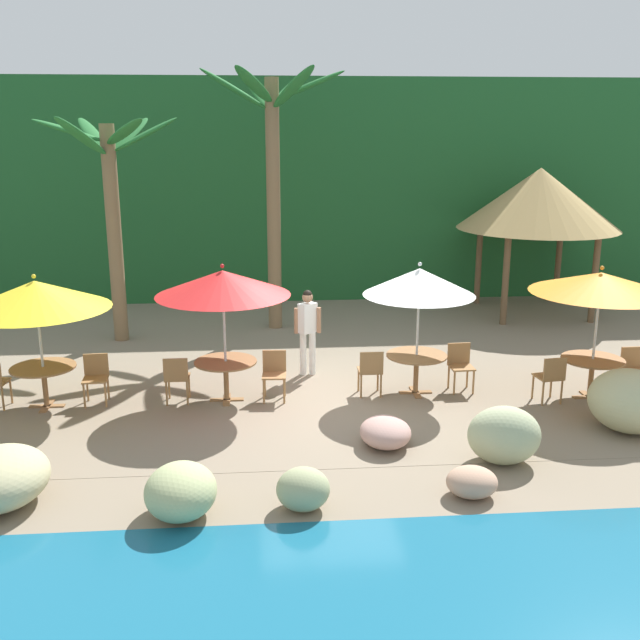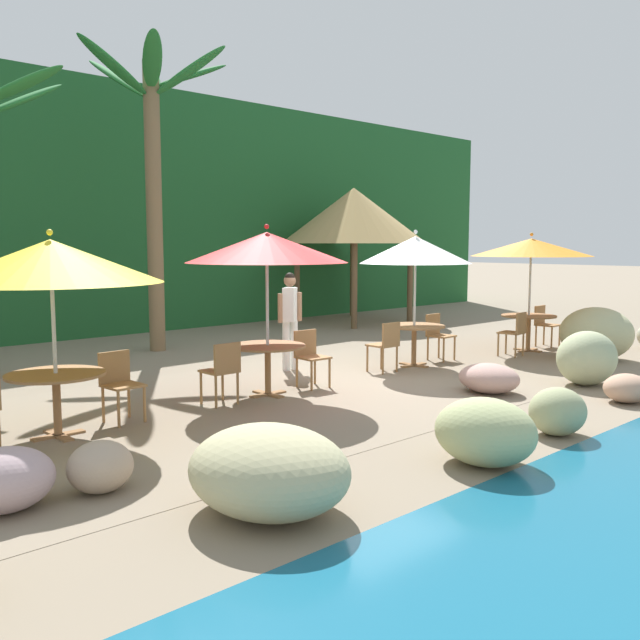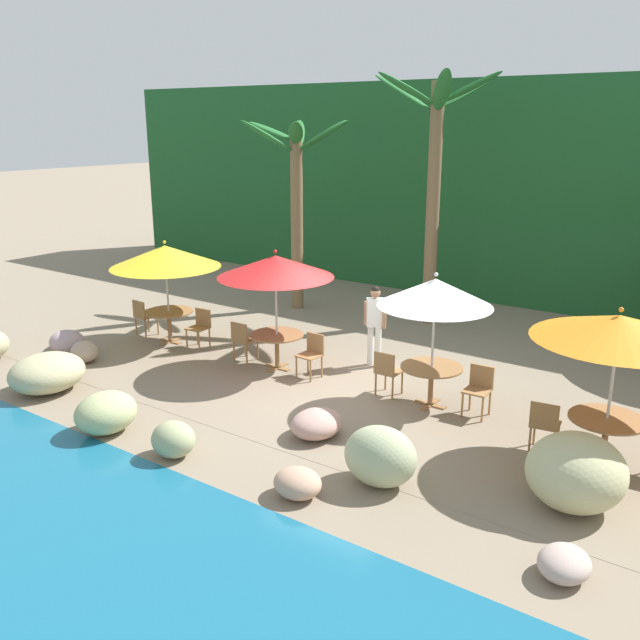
% 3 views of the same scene
% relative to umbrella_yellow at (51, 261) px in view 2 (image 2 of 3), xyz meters
% --- Properties ---
extents(ground_plane, '(120.00, 120.00, 0.00)m').
position_rel_umbrella_yellow_xyz_m(ground_plane, '(4.91, -0.18, -2.00)').
color(ground_plane, gray).
extents(terrace_deck, '(18.00, 5.20, 0.01)m').
position_rel_umbrella_yellow_xyz_m(terrace_deck, '(4.91, -0.18, -2.00)').
color(terrace_deck, gray).
rests_on(terrace_deck, ground).
extents(foliage_backdrop, '(28.00, 2.40, 6.00)m').
position_rel_umbrella_yellow_xyz_m(foliage_backdrop, '(4.91, 8.82, 1.00)').
color(foliage_backdrop, '#1E5628').
rests_on(foliage_backdrop, ground).
extents(rock_seawall, '(16.54, 3.30, 1.00)m').
position_rel_umbrella_yellow_xyz_m(rock_seawall, '(6.69, -2.78, -1.64)').
color(rock_seawall, tan).
rests_on(rock_seawall, ground).
extents(umbrella_yellow, '(2.46, 2.46, 2.36)m').
position_rel_umbrella_yellow_xyz_m(umbrella_yellow, '(0.00, 0.00, 0.00)').
color(umbrella_yellow, silver).
rests_on(umbrella_yellow, ground).
extents(dining_table_yellow, '(1.10, 1.10, 0.74)m').
position_rel_umbrella_yellow_xyz_m(dining_table_yellow, '(0.00, 0.00, -1.39)').
color(dining_table_yellow, olive).
rests_on(dining_table_yellow, ground).
extents(chair_yellow_seaward, '(0.45, 0.45, 0.87)m').
position_rel_umbrella_yellow_xyz_m(chair_yellow_seaward, '(0.84, 0.15, -1.49)').
color(chair_yellow_seaward, '#9E7042').
rests_on(chair_yellow_seaward, ground).
extents(umbrella_red, '(2.33, 2.33, 2.47)m').
position_rel_umbrella_yellow_xyz_m(umbrella_red, '(3.11, 0.05, 0.14)').
color(umbrella_red, silver).
rests_on(umbrella_red, ground).
extents(dining_table_red, '(1.10, 1.10, 0.74)m').
position_rel_umbrella_yellow_xyz_m(dining_table_red, '(3.11, 0.05, -1.39)').
color(dining_table_red, olive).
rests_on(dining_table_red, ground).
extents(chair_red_seaward, '(0.44, 0.45, 0.87)m').
position_rel_umbrella_yellow_xyz_m(chair_red_seaward, '(3.97, 0.09, -1.49)').
color(chair_red_seaward, '#9E7042').
rests_on(chair_red_seaward, ground).
extents(chair_red_inland, '(0.42, 0.43, 0.87)m').
position_rel_umbrella_yellow_xyz_m(chair_red_inland, '(2.26, -0.04, -1.49)').
color(chair_red_inland, '#9E7042').
rests_on(chair_red_inland, ground).
extents(umbrella_white, '(1.99, 1.99, 2.44)m').
position_rel_umbrella_yellow_xyz_m(umbrella_white, '(6.54, 0.14, 0.08)').
color(umbrella_white, silver).
rests_on(umbrella_white, ground).
extents(dining_table_white, '(1.10, 1.10, 0.74)m').
position_rel_umbrella_yellow_xyz_m(dining_table_white, '(6.54, 0.14, -1.39)').
color(dining_table_white, olive).
rests_on(dining_table_white, ground).
extents(chair_white_seaward, '(0.44, 0.44, 0.87)m').
position_rel_umbrella_yellow_xyz_m(chair_white_seaward, '(7.39, 0.26, -1.49)').
color(chair_white_seaward, '#9E7042').
rests_on(chair_white_seaward, ground).
extents(chair_white_inland, '(0.42, 0.43, 0.87)m').
position_rel_umbrella_yellow_xyz_m(chair_white_inland, '(5.69, 0.05, -1.49)').
color(chair_white_inland, '#9E7042').
rests_on(chair_white_inland, ground).
extents(umbrella_orange, '(2.41, 2.41, 2.41)m').
position_rel_umbrella_yellow_xyz_m(umbrella_orange, '(9.61, -0.36, 0.12)').
color(umbrella_orange, silver).
rests_on(umbrella_orange, ground).
extents(dining_table_orange, '(1.10, 1.10, 0.74)m').
position_rel_umbrella_yellow_xyz_m(dining_table_orange, '(9.61, -0.36, -1.39)').
color(dining_table_orange, olive).
rests_on(dining_table_orange, ground).
extents(chair_orange_seaward, '(0.43, 0.44, 0.87)m').
position_rel_umbrella_yellow_xyz_m(chair_orange_seaward, '(10.46, -0.24, -1.49)').
color(chair_orange_seaward, '#9E7042').
rests_on(chair_orange_seaward, ground).
extents(chair_orange_inland, '(0.47, 0.48, 0.87)m').
position_rel_umbrella_yellow_xyz_m(chair_orange_inland, '(8.78, -0.56, -1.49)').
color(chair_orange_inland, '#9E7042').
rests_on(chair_orange_inland, ground).
extents(palm_tree_second, '(3.30, 3.13, 6.01)m').
position_rel_umbrella_yellow_xyz_m(palm_tree_second, '(4.11, 4.89, 2.03)').
color(palm_tree_second, brown).
rests_on(palm_tree_second, ground).
extents(palapa_hut, '(4.08, 4.08, 3.73)m').
position_rel_umbrella_yellow_xyz_m(palapa_hut, '(10.82, 5.82, 0.95)').
color(palapa_hut, brown).
rests_on(palapa_hut, ground).
extents(waiter_in_white, '(0.52, 0.37, 1.70)m').
position_rel_umbrella_yellow_xyz_m(waiter_in_white, '(4.65, 1.35, -1.01)').
color(waiter_in_white, white).
rests_on(waiter_in_white, ground).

